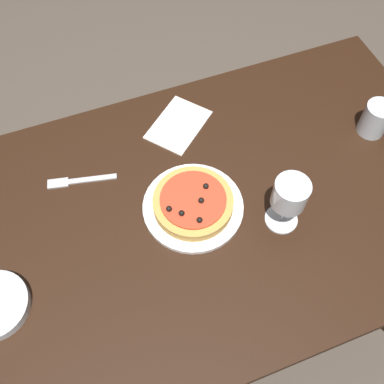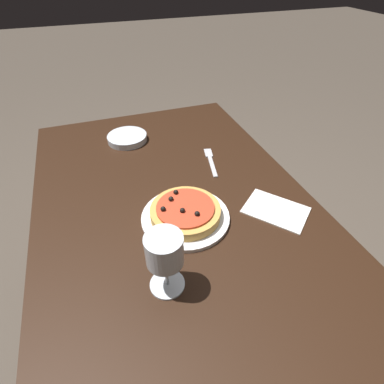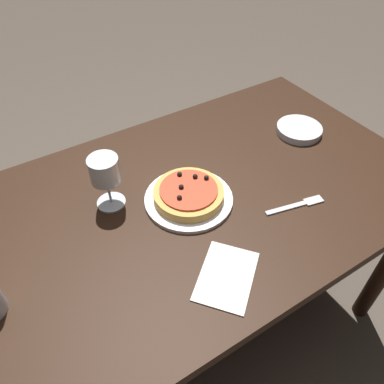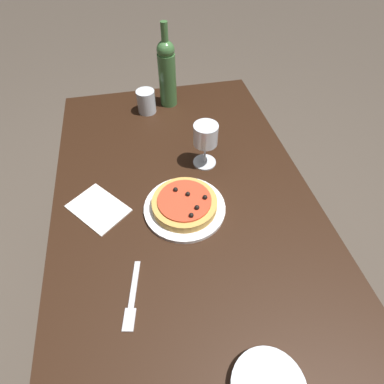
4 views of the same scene
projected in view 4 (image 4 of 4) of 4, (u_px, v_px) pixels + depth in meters
ground_plane at (189, 301)px, 1.44m from camera, size 14.00×14.00×0.00m
dining_table at (187, 226)px, 0.96m from camera, size 1.40×0.79×0.73m
dinner_plate at (184, 207)px, 0.89m from camera, size 0.24×0.24×0.01m
pizza at (184, 202)px, 0.88m from camera, size 0.19×0.19×0.04m
wine_glass at (206, 137)px, 0.94m from camera, size 0.08×0.08×0.15m
wine_bottle at (167, 72)px, 1.16m from camera, size 0.07×0.07×0.32m
water_cup at (146, 102)px, 1.19m from camera, size 0.07×0.07×0.09m
fork at (132, 299)px, 0.71m from camera, size 0.17×0.06×0.00m
paper_napkin at (98, 208)px, 0.89m from camera, size 0.21×0.20×0.00m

